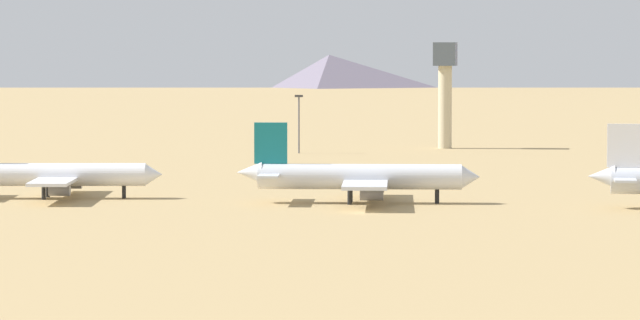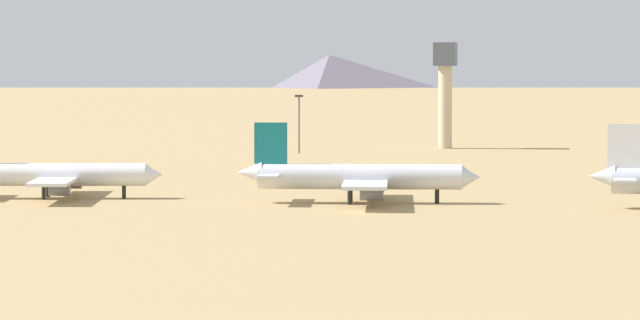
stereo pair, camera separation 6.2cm
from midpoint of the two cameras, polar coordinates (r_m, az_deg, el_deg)
ground at (r=249.66m, az=1.33°, el=-1.74°), size 4000.00×4000.00×0.00m
parked_jet_teal_1 at (r=275.41m, az=-8.80°, el=-0.48°), size 34.48×29.44×11.43m
parked_jet_teal_2 at (r=264.01m, az=1.22°, el=-0.56°), size 37.24×31.62×12.31m
control_tower at (r=406.43m, az=4.13°, el=2.49°), size 5.20×5.20×24.80m
light_pole_mid at (r=387.07m, az=-0.70°, el=1.36°), size 1.80×0.50×13.06m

